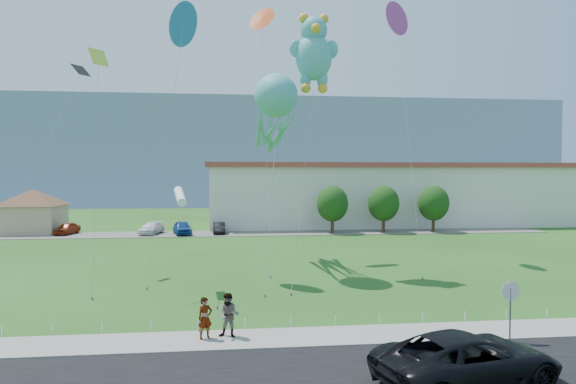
{
  "coord_description": "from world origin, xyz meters",
  "views": [
    {
      "loc": [
        -1.64,
        -23.39,
        6.76
      ],
      "look_at": [
        1.94,
        8.0,
        5.66
      ],
      "focal_mm": 32.0,
      "sensor_mm": 36.0,
      "label": 1
    }
  ],
  "objects_px": {
    "pavilion": "(33,207)",
    "parked_car_blue": "(182,228)",
    "stop_sign": "(510,297)",
    "parked_car_red": "(67,228)",
    "octopus_kite": "(274,110)",
    "pedestrian_right": "(229,315)",
    "parked_car_black": "(219,228)",
    "pedestrian_left": "(205,318)",
    "suv": "(468,360)",
    "teddy_bear_kite": "(314,51)",
    "parked_car_white": "(151,228)",
    "warehouse": "(433,193)"
  },
  "relations": [
    {
      "from": "suv",
      "to": "octopus_kite",
      "type": "bearing_deg",
      "value": -3.16
    },
    {
      "from": "warehouse",
      "to": "octopus_kite",
      "type": "height_order",
      "value": "octopus_kite"
    },
    {
      "from": "parked_car_black",
      "to": "stop_sign",
      "type": "bearing_deg",
      "value": -75.27
    },
    {
      "from": "pedestrian_left",
      "to": "parked_car_blue",
      "type": "distance_m",
      "value": 37.25
    },
    {
      "from": "parked_car_blue",
      "to": "teddy_bear_kite",
      "type": "xyz_separation_m",
      "value": [
        11.0,
        -22.88,
        14.35
      ]
    },
    {
      "from": "pedestrian_right",
      "to": "parked_car_blue",
      "type": "xyz_separation_m",
      "value": [
        -5.19,
        36.92,
        -0.2
      ]
    },
    {
      "from": "octopus_kite",
      "to": "pedestrian_right",
      "type": "bearing_deg",
      "value": -102.03
    },
    {
      "from": "suv",
      "to": "parked_car_blue",
      "type": "xyz_separation_m",
      "value": [
        -12.69,
        42.56,
        -0.11
      ]
    },
    {
      "from": "warehouse",
      "to": "pedestrian_right",
      "type": "height_order",
      "value": "warehouse"
    },
    {
      "from": "pavilion",
      "to": "octopus_kite",
      "type": "distance_m",
      "value": 37.08
    },
    {
      "from": "suv",
      "to": "parked_car_blue",
      "type": "relative_size",
      "value": 1.4
    },
    {
      "from": "suv",
      "to": "pedestrian_right",
      "type": "distance_m",
      "value": 9.38
    },
    {
      "from": "pedestrian_right",
      "to": "octopus_kite",
      "type": "xyz_separation_m",
      "value": [
        3.17,
        14.86,
        10.24
      ]
    },
    {
      "from": "pedestrian_left",
      "to": "pedestrian_right",
      "type": "distance_m",
      "value": 0.97
    },
    {
      "from": "stop_sign",
      "to": "parked_car_black",
      "type": "distance_m",
      "value": 41.04
    },
    {
      "from": "octopus_kite",
      "to": "parked_car_black",
      "type": "bearing_deg",
      "value": 100.91
    },
    {
      "from": "pedestrian_right",
      "to": "stop_sign",
      "type": "bearing_deg",
      "value": 8.54
    },
    {
      "from": "parked_car_red",
      "to": "parked_car_black",
      "type": "height_order",
      "value": "parked_car_red"
    },
    {
      "from": "teddy_bear_kite",
      "to": "pedestrian_right",
      "type": "bearing_deg",
      "value": -112.47
    },
    {
      "from": "stop_sign",
      "to": "octopus_kite",
      "type": "distance_m",
      "value": 20.64
    },
    {
      "from": "stop_sign",
      "to": "suv",
      "type": "height_order",
      "value": "stop_sign"
    },
    {
      "from": "suv",
      "to": "parked_car_red",
      "type": "xyz_separation_m",
      "value": [
        -25.49,
        44.11,
        -0.19
      ]
    },
    {
      "from": "suv",
      "to": "parked_car_black",
      "type": "distance_m",
      "value": 43.93
    },
    {
      "from": "parked_car_blue",
      "to": "suv",
      "type": "bearing_deg",
      "value": -85.82
    },
    {
      "from": "pavilion",
      "to": "parked_car_blue",
      "type": "xyz_separation_m",
      "value": [
        17.12,
        -3.6,
        -2.22
      ]
    },
    {
      "from": "parked_car_black",
      "to": "teddy_bear_kite",
      "type": "bearing_deg",
      "value": -76.18
    },
    {
      "from": "parked_car_white",
      "to": "stop_sign",
      "type": "bearing_deg",
      "value": -50.46
    },
    {
      "from": "suv",
      "to": "teddy_bear_kite",
      "type": "xyz_separation_m",
      "value": [
        -1.69,
        19.69,
        14.25
      ]
    },
    {
      "from": "pavilion",
      "to": "warehouse",
      "type": "relative_size",
      "value": 0.15
    },
    {
      "from": "stop_sign",
      "to": "pedestrian_right",
      "type": "xyz_separation_m",
      "value": [
        -11.19,
        1.69,
        -0.87
      ]
    },
    {
      "from": "pavilion",
      "to": "teddy_bear_kite",
      "type": "distance_m",
      "value": 40.48
    },
    {
      "from": "parked_car_white",
      "to": "octopus_kite",
      "type": "height_order",
      "value": "octopus_kite"
    },
    {
      "from": "stop_sign",
      "to": "parked_car_red",
      "type": "relative_size",
      "value": 0.65
    },
    {
      "from": "parked_car_black",
      "to": "pedestrian_left",
      "type": "bearing_deg",
      "value": -92.49
    },
    {
      "from": "stop_sign",
      "to": "parked_car_red",
      "type": "height_order",
      "value": "stop_sign"
    },
    {
      "from": "stop_sign",
      "to": "parked_car_blue",
      "type": "height_order",
      "value": "stop_sign"
    },
    {
      "from": "octopus_kite",
      "to": "parked_car_red",
      "type": "bearing_deg",
      "value": 131.87
    },
    {
      "from": "parked_car_white",
      "to": "parked_car_blue",
      "type": "bearing_deg",
      "value": 0.06
    },
    {
      "from": "parked_car_black",
      "to": "teddy_bear_kite",
      "type": "xyz_separation_m",
      "value": [
        6.99,
        -23.38,
        14.46
      ]
    },
    {
      "from": "pedestrian_right",
      "to": "suv",
      "type": "bearing_deg",
      "value": -19.84
    },
    {
      "from": "parked_car_red",
      "to": "parked_car_white",
      "type": "relative_size",
      "value": 0.85
    },
    {
      "from": "pedestrian_right",
      "to": "teddy_bear_kite",
      "type": "height_order",
      "value": "teddy_bear_kite"
    },
    {
      "from": "suv",
      "to": "parked_car_red",
      "type": "distance_m",
      "value": 50.95
    },
    {
      "from": "pedestrian_left",
      "to": "parked_car_red",
      "type": "relative_size",
      "value": 0.44
    },
    {
      "from": "suv",
      "to": "stop_sign",
      "type": "bearing_deg",
      "value": -58.12
    },
    {
      "from": "suv",
      "to": "parked_car_black",
      "type": "xyz_separation_m",
      "value": [
        -8.68,
        43.07,
        -0.22
      ]
    },
    {
      "from": "warehouse",
      "to": "pedestrian_right",
      "type": "distance_m",
      "value": 54.22
    },
    {
      "from": "teddy_bear_kite",
      "to": "parked_car_white",
      "type": "bearing_deg",
      "value": 121.48
    },
    {
      "from": "pedestrian_left",
      "to": "octopus_kite",
      "type": "xyz_separation_m",
      "value": [
        4.13,
        14.95,
        10.3
      ]
    },
    {
      "from": "pavilion",
      "to": "warehouse",
      "type": "xyz_separation_m",
      "value": [
        50.0,
        6.0,
        1.1
      ]
    }
  ]
}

